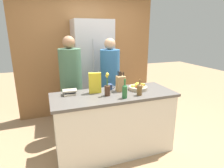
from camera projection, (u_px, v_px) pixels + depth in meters
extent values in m
plane|color=#A37F5B|center=(114.00, 149.00, 2.97)|extent=(14.00, 14.00, 0.00)
cube|color=silver|center=(114.00, 124.00, 2.85)|extent=(1.73, 0.68, 0.90)
cube|color=#56514C|center=(114.00, 95.00, 2.72)|extent=(1.80, 0.71, 0.04)
cube|color=olive|center=(87.00, 55.00, 4.13)|extent=(3.00, 0.12, 2.60)
cube|color=#B7B7BC|center=(93.00, 71.00, 3.89)|extent=(0.76, 0.60, 2.03)
cylinder|color=#B7B7BC|center=(94.00, 69.00, 3.56)|extent=(0.02, 0.02, 1.12)
cylinder|color=tan|center=(138.00, 88.00, 2.89)|extent=(0.29, 0.29, 0.05)
torus|color=tan|center=(138.00, 87.00, 2.88)|extent=(0.29, 0.29, 0.02)
sphere|color=#99B233|center=(138.00, 86.00, 2.88)|extent=(0.07, 0.07, 0.07)
sphere|color=#99B233|center=(138.00, 85.00, 2.87)|extent=(0.08, 0.08, 0.08)
sphere|color=#99B233|center=(133.00, 87.00, 2.89)|extent=(0.07, 0.07, 0.07)
sphere|color=#C64C23|center=(138.00, 86.00, 2.84)|extent=(0.07, 0.07, 0.07)
cylinder|color=yellow|center=(137.00, 85.00, 2.89)|extent=(0.07, 0.14, 0.03)
cylinder|color=yellow|center=(140.00, 85.00, 2.86)|extent=(0.16, 0.07, 0.03)
cylinder|color=yellow|center=(141.00, 84.00, 2.87)|extent=(0.09, 0.15, 0.03)
cube|color=tan|center=(121.00, 84.00, 2.81)|extent=(0.13, 0.11, 0.23)
cylinder|color=black|center=(118.00, 74.00, 2.75)|extent=(0.01, 0.01, 0.09)
cylinder|color=black|center=(119.00, 74.00, 2.76)|extent=(0.01, 0.01, 0.08)
cylinder|color=black|center=(121.00, 74.00, 2.77)|extent=(0.01, 0.01, 0.08)
cylinder|color=black|center=(122.00, 75.00, 2.78)|extent=(0.01, 0.01, 0.06)
cylinder|color=black|center=(124.00, 74.00, 2.78)|extent=(0.01, 0.01, 0.07)
cylinder|color=#4C2D1E|center=(107.00, 91.00, 2.61)|extent=(0.08, 0.08, 0.14)
cylinder|color=#477538|center=(108.00, 80.00, 2.57)|extent=(0.01, 0.02, 0.16)
sphere|color=gold|center=(108.00, 75.00, 2.55)|extent=(0.04, 0.04, 0.04)
cylinder|color=#477538|center=(107.00, 80.00, 2.58)|extent=(0.03, 0.01, 0.17)
sphere|color=gold|center=(107.00, 74.00, 2.56)|extent=(0.04, 0.04, 0.04)
cylinder|color=#477538|center=(107.00, 81.00, 2.57)|extent=(0.01, 0.01, 0.13)
sphere|color=gold|center=(107.00, 77.00, 2.56)|extent=(0.03, 0.03, 0.03)
cylinder|color=#477538|center=(107.00, 81.00, 2.57)|extent=(0.01, 0.03, 0.14)
sphere|color=gold|center=(106.00, 76.00, 2.55)|extent=(0.02, 0.02, 0.02)
cylinder|color=#477538|center=(107.00, 80.00, 2.57)|extent=(0.01, 0.01, 0.16)
sphere|color=gold|center=(107.00, 75.00, 2.54)|extent=(0.03, 0.03, 0.03)
cylinder|color=#477538|center=(108.00, 80.00, 2.57)|extent=(0.02, 0.02, 0.16)
sphere|color=gold|center=(108.00, 74.00, 2.54)|extent=(0.03, 0.03, 0.03)
cube|color=yellow|center=(95.00, 83.00, 2.71)|extent=(0.18, 0.09, 0.30)
cylinder|color=#334770|center=(110.00, 87.00, 2.89)|extent=(0.09, 0.09, 0.09)
torus|color=#334770|center=(113.00, 87.00, 2.87)|extent=(0.05, 0.05, 0.06)
cube|color=#B7A88E|center=(69.00, 94.00, 2.65)|extent=(0.17, 0.15, 0.03)
cube|color=#232328|center=(69.00, 92.00, 2.65)|extent=(0.17, 0.13, 0.02)
cube|color=#B7A88E|center=(70.00, 91.00, 2.65)|extent=(0.20, 0.14, 0.02)
cylinder|color=#286633|center=(125.00, 92.00, 2.51)|extent=(0.07, 0.07, 0.16)
cone|color=#286633|center=(125.00, 85.00, 2.49)|extent=(0.07, 0.07, 0.03)
cylinder|color=#286633|center=(125.00, 82.00, 2.47)|extent=(0.03, 0.03, 0.07)
cylinder|color=brown|center=(139.00, 90.00, 2.63)|extent=(0.07, 0.07, 0.14)
cone|color=brown|center=(140.00, 84.00, 2.61)|extent=(0.07, 0.07, 0.03)
cylinder|color=brown|center=(140.00, 81.00, 2.59)|extent=(0.03, 0.03, 0.06)
cube|color=#383842|center=(73.00, 112.00, 3.32)|extent=(0.29, 0.20, 0.84)
cylinder|color=#42664C|center=(70.00, 70.00, 3.11)|extent=(0.37, 0.37, 0.70)
sphere|color=#996B4C|center=(69.00, 42.00, 2.99)|extent=(0.20, 0.20, 0.20)
cube|color=#383842|center=(110.00, 108.00, 3.56)|extent=(0.31, 0.26, 0.82)
cylinder|color=#2D6093|center=(110.00, 69.00, 3.35)|extent=(0.35, 0.35, 0.68)
sphere|color=tan|center=(110.00, 44.00, 3.23)|extent=(0.20, 0.20, 0.20)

